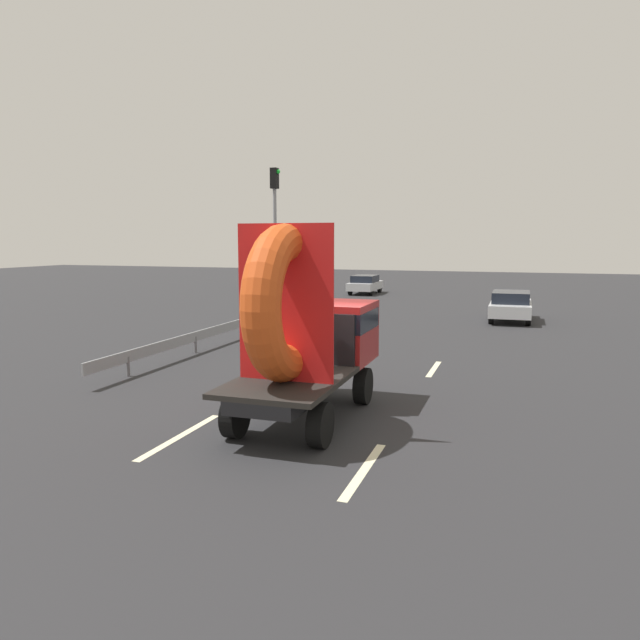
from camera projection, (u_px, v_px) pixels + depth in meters
name	position (u px, v px, depth m)	size (l,w,h in m)	color
ground_plane	(312.00, 415.00, 12.83)	(120.00, 120.00, 0.00)	#28282B
flatbed_truck	(307.00, 330.00, 12.42)	(2.02, 4.96, 4.02)	black
distant_sedan	(511.00, 305.00, 27.48)	(1.79, 4.17, 1.36)	black
traffic_light	(275.00, 224.00, 26.90)	(0.42, 0.36, 6.87)	gray
guardrail	(221.00, 329.00, 21.41)	(0.10, 14.35, 0.71)	gray
lane_dash_left_near	(180.00, 436.00, 11.43)	(2.82, 0.16, 0.01)	beige
lane_dash_left_far	(318.00, 357.00, 19.08)	(2.30, 0.16, 0.01)	beige
lane_dash_right_near	(364.00, 470.00, 9.75)	(2.53, 0.16, 0.01)	beige
lane_dash_right_far	(434.00, 369.00, 17.34)	(2.20, 0.16, 0.01)	beige
oncoming_car	(365.00, 284.00, 41.25)	(1.68, 3.92, 1.28)	black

